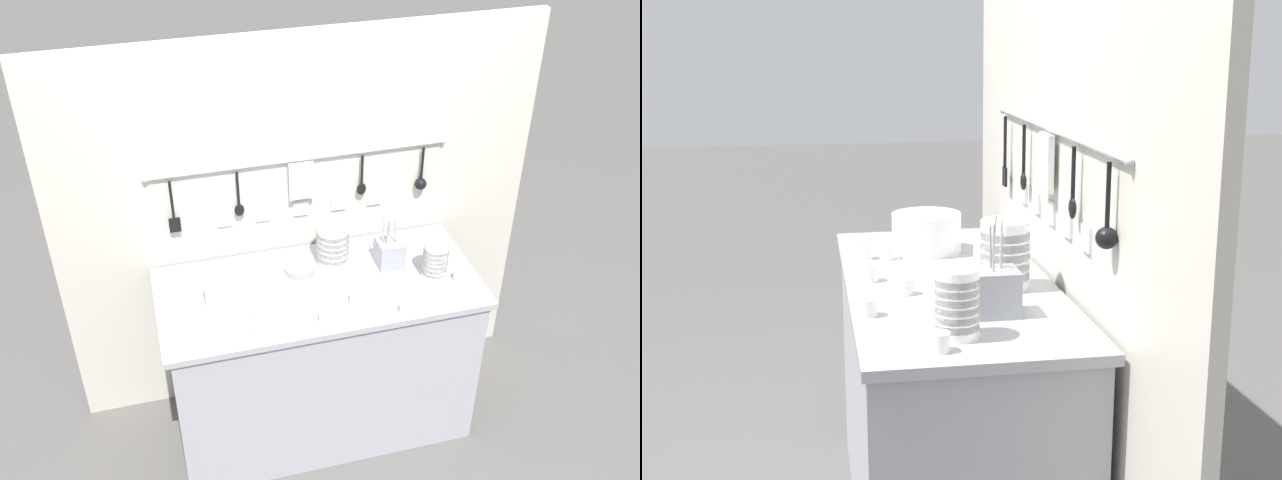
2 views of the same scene
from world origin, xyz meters
The scene contains 16 objects.
ground_plane centered at (0.00, 0.00, 0.00)m, with size 20.00×20.00×0.00m, color #514F4C.
counter centered at (0.00, 0.00, 0.42)m, with size 1.40×0.62×0.84m.
back_wall centered at (0.00, 0.35, 0.93)m, with size 2.20×0.09×1.86m.
bowl_stack_wide_centre centered at (0.51, -0.06, 0.93)m, with size 0.11×0.11×0.18m.
bowl_stack_tall_left centered at (0.10, 0.15, 0.94)m, with size 0.15×0.15×0.20m.
plate_stack centered at (-0.38, -0.02, 0.91)m, with size 0.24×0.24×0.13m.
steel_mixing_bowl centered at (-0.05, 0.12, 0.86)m, with size 0.14×0.14×0.03m.
cutlery_caddy centered at (0.35, 0.08, 0.90)m, with size 0.12×0.12×0.27m.
cup_mid_row centered at (-0.04, -0.23, 0.86)m, with size 0.05×0.05×0.05m.
cup_edge_far centered at (0.12, -0.15, 0.86)m, with size 0.05×0.05×0.05m.
cup_beside_plates centered at (-0.31, -0.23, 0.86)m, with size 0.05×0.05×0.05m.
cup_by_caddy centered at (-0.29, -0.16, 0.86)m, with size 0.05×0.05×0.05m.
cup_back_left centered at (-0.27, 0.16, 0.86)m, with size 0.05×0.05×0.05m.
cup_centre centered at (0.60, -0.12, 0.86)m, with size 0.05×0.05×0.05m.
cup_edge_near centered at (-0.42, -0.25, 0.86)m, with size 0.05×0.05×0.05m.
cup_front_right centered at (0.30, -0.27, 0.86)m, with size 0.05×0.05×0.05m.
Camera 1 is at (-0.65, -2.46, 2.87)m, focal length 42.00 mm.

